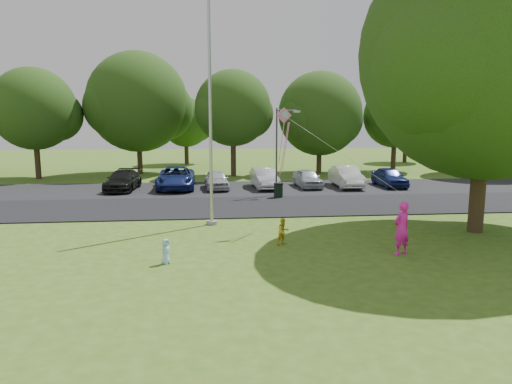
{
  "coord_description": "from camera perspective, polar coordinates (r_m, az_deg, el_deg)",
  "views": [
    {
      "loc": [
        -3.56,
        -15.13,
        4.63
      ],
      "look_at": [
        -1.61,
        4.0,
        1.6
      ],
      "focal_mm": 32.0,
      "sensor_mm": 36.0,
      "label": 1
    }
  ],
  "objects": [
    {
      "name": "park_road",
      "position": [
        24.82,
        2.52,
        -1.73
      ],
      "size": [
        60.0,
        6.0,
        0.06
      ],
      "primitive_type": "cube",
      "color": "black",
      "rests_on": "ground"
    },
    {
      "name": "big_tree",
      "position": [
        20.85,
        26.92,
        14.5
      ],
      "size": [
        10.61,
        10.1,
        12.31
      ],
      "rotation": [
        0.0,
        0.0,
        0.13
      ],
      "color": "#332316",
      "rests_on": "ground"
    },
    {
      "name": "ground",
      "position": [
        16.21,
        7.17,
        -7.71
      ],
      "size": [
        120.0,
        120.0,
        0.0
      ],
      "primitive_type": "plane",
      "color": "#3F651A",
      "rests_on": "ground"
    },
    {
      "name": "child_yellow",
      "position": [
        17.18,
        3.43,
        -4.95
      ],
      "size": [
        0.61,
        0.56,
        1.01
      ],
      "primitive_type": "imported",
      "rotation": [
        0.0,
        0.0,
        0.47
      ],
      "color": "gold",
      "rests_on": "ground"
    },
    {
      "name": "child_blue",
      "position": [
        15.22,
        -11.21,
        -7.28
      ],
      "size": [
        0.44,
        0.49,
        0.84
      ],
      "primitive_type": "imported",
      "rotation": [
        0.0,
        0.0,
        1.0
      ],
      "color": "#A1D9F8",
      "rests_on": "ground"
    },
    {
      "name": "street_lamp",
      "position": [
        28.09,
        3.01,
        6.06
      ],
      "size": [
        1.51,
        0.32,
        5.35
      ],
      "rotation": [
        0.0,
        0.0,
        0.11
      ],
      "color": "#3F3F44",
      "rests_on": "ground"
    },
    {
      "name": "parking_strip",
      "position": [
        31.17,
        0.8,
        0.47
      ],
      "size": [
        42.0,
        7.0,
        0.06
      ],
      "primitive_type": "cube",
      "color": "black",
      "rests_on": "ground"
    },
    {
      "name": "woman",
      "position": [
        16.58,
        17.75,
        -4.37
      ],
      "size": [
        0.8,
        0.68,
        1.87
      ],
      "primitive_type": "imported",
      "rotation": [
        0.0,
        0.0,
        3.54
      ],
      "color": "#FF21B2",
      "rests_on": "ground"
    },
    {
      "name": "kite",
      "position": [
        19.14,
        3.74,
        8.18
      ],
      "size": [
        3.8,
        4.48,
        3.05
      ],
      "rotation": [
        0.0,
        0.0,
        0.17
      ],
      "color": "pink",
      "rests_on": "ground"
    },
    {
      "name": "tree_row",
      "position": [
        39.71,
        1.66,
        10.51
      ],
      "size": [
        64.35,
        11.94,
        10.88
      ],
      "color": "#332316",
      "rests_on": "ground"
    },
    {
      "name": "trash_can",
      "position": [
        27.33,
        2.82,
        0.17
      ],
      "size": [
        0.58,
        0.58,
        0.92
      ],
      "rotation": [
        0.0,
        0.0,
        -0.41
      ],
      "color": "black",
      "rests_on": "ground"
    },
    {
      "name": "parked_cars",
      "position": [
        30.94,
        -1.34,
        1.73
      ],
      "size": [
        20.01,
        5.33,
        1.47
      ],
      "color": "black",
      "rests_on": "ground"
    },
    {
      "name": "flagpole",
      "position": [
        20.13,
        -5.71,
        7.59
      ],
      "size": [
        0.5,
        0.5,
        10.0
      ],
      "color": "#B7BABF",
      "rests_on": "ground"
    },
    {
      "name": "horizon_trees",
      "position": [
        49.59,
        3.06,
        8.57
      ],
      "size": [
        77.46,
        7.2,
        7.02
      ],
      "color": "#332316",
      "rests_on": "ground"
    }
  ]
}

